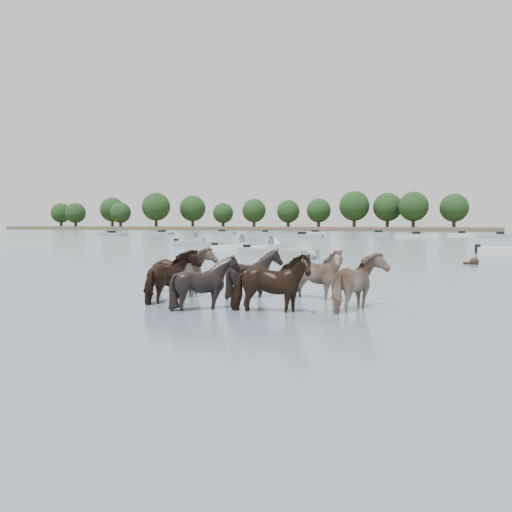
% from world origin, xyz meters
% --- Properties ---
extents(ground, '(400.00, 400.00, 0.00)m').
position_xyz_m(ground, '(0.00, 0.00, 0.00)').
color(ground, '#4B5F6D').
rests_on(ground, ground).
extents(shoreline, '(160.00, 30.00, 1.00)m').
position_xyz_m(shoreline, '(-70.00, 150.00, 0.50)').
color(shoreline, '#4C4233').
rests_on(shoreline, ground).
extents(pony_herd, '(7.45, 3.83, 1.58)m').
position_xyz_m(pony_herd, '(2.35, 2.44, 0.54)').
color(pony_herd, black).
rests_on(pony_herd, ground).
extents(swimming_pony, '(0.72, 0.44, 0.44)m').
position_xyz_m(swimming_pony, '(7.21, 18.58, 0.10)').
color(swimming_pony, black).
rests_on(swimming_pony, ground).
extents(motorboat_a, '(5.55, 1.64, 1.92)m').
position_xyz_m(motorboat_a, '(-6.43, 24.02, 0.23)').
color(motorboat_a, silver).
rests_on(motorboat_a, ground).
extents(motorboat_b, '(5.89, 3.67, 1.92)m').
position_xyz_m(motorboat_b, '(-3.09, 20.52, 0.22)').
color(motorboat_b, gray).
rests_on(motorboat_b, ground).
extents(motorboat_f, '(5.03, 2.49, 1.92)m').
position_xyz_m(motorboat_f, '(-14.72, 32.41, 0.23)').
color(motorboat_f, gray).
rests_on(motorboat_f, ground).
extents(distant_flotilla, '(103.07, 30.36, 0.93)m').
position_xyz_m(distant_flotilla, '(-1.55, 77.68, 0.26)').
color(distant_flotilla, gray).
rests_on(distant_flotilla, ground).
extents(treeline, '(147.16, 21.76, 12.33)m').
position_xyz_m(treeline, '(-68.04, 153.45, 6.62)').
color(treeline, '#382619').
rests_on(treeline, ground).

